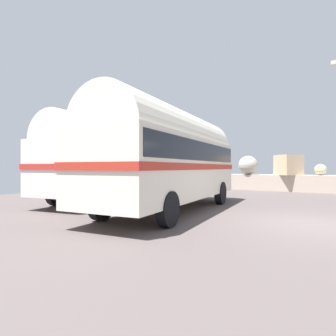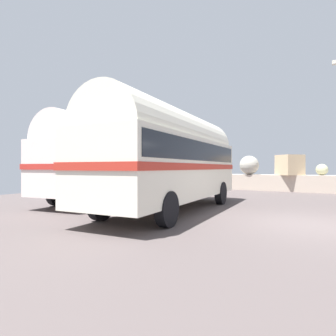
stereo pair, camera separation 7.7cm
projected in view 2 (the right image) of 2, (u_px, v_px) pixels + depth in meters
name	position (u px, v px, depth m)	size (l,w,h in m)	color
ground	(309.00, 225.00, 7.78)	(32.00, 26.00, 0.02)	#514846
breakwater	(321.00, 181.00, 17.96)	(31.36, 2.47, 2.47)	#BDAC9B
vintage_coach	(172.00, 155.00, 10.23)	(3.33, 8.79, 3.70)	black
second_coach	(116.00, 158.00, 13.56)	(3.62, 8.84, 3.70)	black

